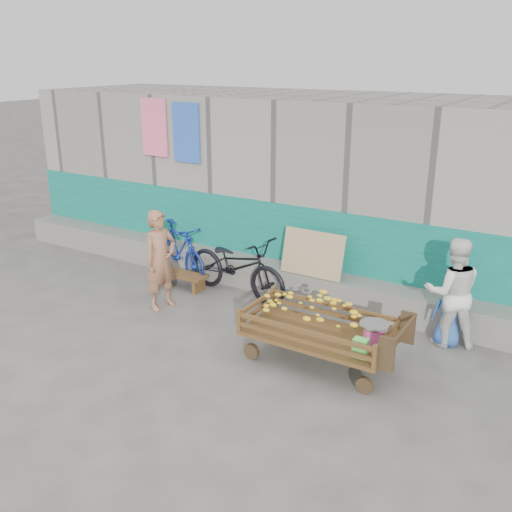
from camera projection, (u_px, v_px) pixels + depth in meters
The scene contains 9 objects.
ground at pixel (213, 358), 7.26m from camera, with size 80.00×80.00×0.00m, color #504C48.
building_wall at pixel (344, 186), 10.03m from camera, with size 12.00×3.50×3.00m.
banana_cart at pixel (316, 321), 6.97m from camera, with size 1.99×0.91×0.85m.
bench at pixel (179, 276), 9.44m from camera, with size 1.02×0.31×0.26m.
vendor_man at pixel (161, 260), 8.49m from camera, with size 0.56×0.36×1.52m, color #996346.
woman at pixel (452, 292), 7.38m from camera, with size 0.72×0.56×1.48m, color white.
child at pixel (449, 314), 7.44m from camera, with size 0.44×0.29×0.90m, color #2F5DB0.
bicycle_dark at pixel (237, 266), 8.99m from camera, with size 0.67×1.92×1.01m, color black.
bicycle_blue at pixel (179, 250), 9.80m from camera, with size 0.45×1.60×0.96m, color navy.
Camera 1 is at (3.80, -5.19, 3.64)m, focal length 40.00 mm.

